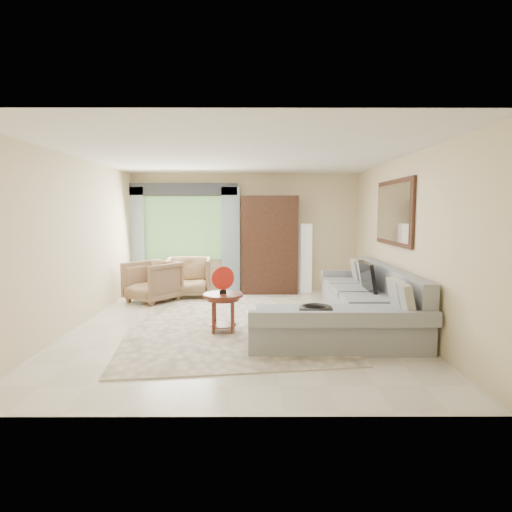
{
  "coord_description": "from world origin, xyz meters",
  "views": [
    {
      "loc": [
        0.23,
        -6.54,
        1.77
      ],
      "look_at": [
        0.25,
        0.35,
        1.05
      ],
      "focal_mm": 30.0,
      "sensor_mm": 36.0,
      "label": 1
    }
  ],
  "objects_px": {
    "sectional_sofa": "(357,310)",
    "tv_screen": "(367,277)",
    "coffee_table": "(223,312)",
    "armchair_left": "(152,282)",
    "armchair_right": "(189,277)",
    "floor_lamp": "(306,258)",
    "armoire": "(269,245)",
    "potted_plant": "(155,280)"
  },
  "relations": [
    {
      "from": "coffee_table",
      "to": "potted_plant",
      "type": "height_order",
      "value": "coffee_table"
    },
    {
      "from": "tv_screen",
      "to": "armchair_left",
      "type": "distance_m",
      "value": 4.11
    },
    {
      "from": "coffee_table",
      "to": "floor_lamp",
      "type": "relative_size",
      "value": 0.39
    },
    {
      "from": "coffee_table",
      "to": "armoire",
      "type": "height_order",
      "value": "armoire"
    },
    {
      "from": "tv_screen",
      "to": "floor_lamp",
      "type": "xyz_separation_m",
      "value": [
        -0.7,
        2.51,
        0.03
      ]
    },
    {
      "from": "coffee_table",
      "to": "armchair_left",
      "type": "bearing_deg",
      "value": 125.81
    },
    {
      "from": "tv_screen",
      "to": "armoire",
      "type": "xyz_separation_m",
      "value": [
        -1.5,
        2.45,
        0.33
      ]
    },
    {
      "from": "armoire",
      "to": "coffee_table",
      "type": "bearing_deg",
      "value": -103.96
    },
    {
      "from": "potted_plant",
      "to": "sectional_sofa",
      "type": "bearing_deg",
      "value": -37.18
    },
    {
      "from": "floor_lamp",
      "to": "potted_plant",
      "type": "bearing_deg",
      "value": -177.71
    },
    {
      "from": "sectional_sofa",
      "to": "floor_lamp",
      "type": "height_order",
      "value": "floor_lamp"
    },
    {
      "from": "tv_screen",
      "to": "armchair_right",
      "type": "height_order",
      "value": "tv_screen"
    },
    {
      "from": "sectional_sofa",
      "to": "armchair_right",
      "type": "bearing_deg",
      "value": 140.58
    },
    {
      "from": "coffee_table",
      "to": "armchair_right",
      "type": "height_order",
      "value": "armchair_right"
    },
    {
      "from": "armchair_left",
      "to": "potted_plant",
      "type": "height_order",
      "value": "armchair_left"
    },
    {
      "from": "armoire",
      "to": "tv_screen",
      "type": "bearing_deg",
      "value": -58.47
    },
    {
      "from": "sectional_sofa",
      "to": "potted_plant",
      "type": "distance_m",
      "value": 4.68
    },
    {
      "from": "armchair_left",
      "to": "potted_plant",
      "type": "xyz_separation_m",
      "value": [
        -0.16,
        0.92,
        -0.13
      ]
    },
    {
      "from": "potted_plant",
      "to": "armoire",
      "type": "height_order",
      "value": "armoire"
    },
    {
      "from": "armoire",
      "to": "floor_lamp",
      "type": "height_order",
      "value": "armoire"
    },
    {
      "from": "armchair_left",
      "to": "tv_screen",
      "type": "bearing_deg",
      "value": 15.56
    },
    {
      "from": "potted_plant",
      "to": "armoire",
      "type": "relative_size",
      "value": 0.26
    },
    {
      "from": "coffee_table",
      "to": "armchair_right",
      "type": "relative_size",
      "value": 0.64
    },
    {
      "from": "armchair_left",
      "to": "floor_lamp",
      "type": "bearing_deg",
      "value": 54.93
    },
    {
      "from": "potted_plant",
      "to": "armoire",
      "type": "bearing_deg",
      "value": 1.64
    },
    {
      "from": "potted_plant",
      "to": "floor_lamp",
      "type": "distance_m",
      "value": 3.33
    },
    {
      "from": "armchair_right",
      "to": "armoire",
      "type": "bearing_deg",
      "value": 10.8
    },
    {
      "from": "armchair_right",
      "to": "potted_plant",
      "type": "xyz_separation_m",
      "value": [
        -0.8,
        0.42,
        -0.14
      ]
    },
    {
      "from": "armchair_right",
      "to": "floor_lamp",
      "type": "height_order",
      "value": "floor_lamp"
    },
    {
      "from": "armchair_left",
      "to": "coffee_table",
      "type": "bearing_deg",
      "value": -17.87
    },
    {
      "from": "tv_screen",
      "to": "armchair_right",
      "type": "relative_size",
      "value": 0.82
    },
    {
      "from": "floor_lamp",
      "to": "tv_screen",
      "type": "bearing_deg",
      "value": -74.39
    },
    {
      "from": "sectional_sofa",
      "to": "tv_screen",
      "type": "distance_m",
      "value": 0.68
    },
    {
      "from": "armchair_left",
      "to": "floor_lamp",
      "type": "distance_m",
      "value": 3.32
    },
    {
      "from": "coffee_table",
      "to": "armchair_left",
      "type": "relative_size",
      "value": 0.65
    },
    {
      "from": "tv_screen",
      "to": "coffee_table",
      "type": "relative_size",
      "value": 1.28
    },
    {
      "from": "tv_screen",
      "to": "armchair_left",
      "type": "xyz_separation_m",
      "value": [
        -3.83,
        1.45,
        -0.32
      ]
    },
    {
      "from": "armchair_left",
      "to": "potted_plant",
      "type": "distance_m",
      "value": 0.95
    },
    {
      "from": "sectional_sofa",
      "to": "tv_screen",
      "type": "xyz_separation_m",
      "value": [
        0.27,
        0.45,
        0.44
      ]
    },
    {
      "from": "armchair_right",
      "to": "potted_plant",
      "type": "height_order",
      "value": "armchair_right"
    },
    {
      "from": "potted_plant",
      "to": "floor_lamp",
      "type": "relative_size",
      "value": 0.37
    },
    {
      "from": "armchair_right",
      "to": "floor_lamp",
      "type": "xyz_separation_m",
      "value": [
        2.49,
        0.55,
        0.34
      ]
    }
  ]
}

